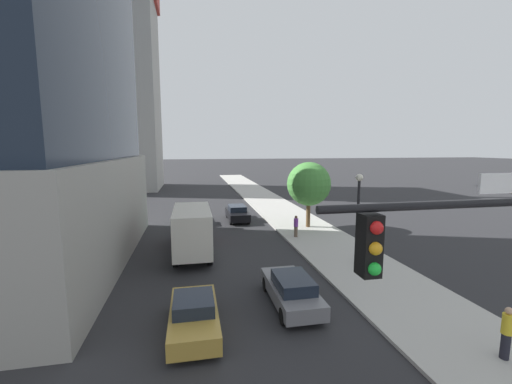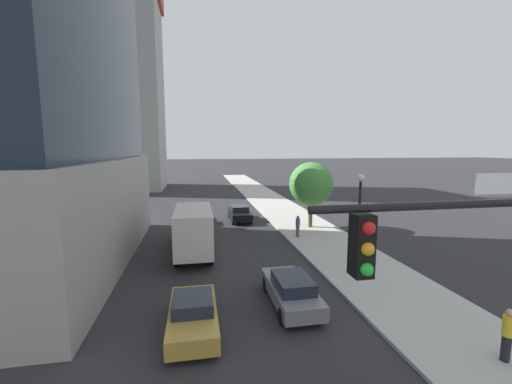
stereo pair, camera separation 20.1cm
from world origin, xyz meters
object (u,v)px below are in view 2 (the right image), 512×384
at_px(street_lamp, 360,205).
at_px(car_gold, 193,314).
at_px(car_gray, 291,290).
at_px(car_green, 195,216).
at_px(traffic_light_pole, 494,282).
at_px(construction_building, 114,78).
at_px(pedestrian_purple_shirt, 298,226).
at_px(pedestrian_yellow_shirt, 507,334).
at_px(box_truck, 194,228).
at_px(street_tree, 311,184).
at_px(car_black, 240,213).

xyz_separation_m(street_lamp, car_gold, (-9.72, -5.44, -3.03)).
bearing_deg(street_lamp, car_gray, -142.49).
bearing_deg(car_gold, car_green, 90.00).
relative_size(traffic_light_pole, car_gray, 1.45).
xyz_separation_m(construction_building, pedestrian_purple_shirt, (20.74, -35.43, -17.44)).
bearing_deg(traffic_light_pole, construction_building, 108.67).
bearing_deg(construction_building, car_gray, -69.51).
distance_m(construction_building, pedestrian_yellow_shirt, 58.47).
height_order(construction_building, car_green, construction_building).
xyz_separation_m(car_gold, box_truck, (-0.00, 9.45, 1.10)).
bearing_deg(car_gray, street_tree, 66.74).
distance_m(car_green, pedestrian_purple_shirt, 10.50).
xyz_separation_m(construction_building, car_green, (12.79, -28.57, -17.75)).
height_order(street_lamp, car_gold, street_lamp).
bearing_deg(construction_building, pedestrian_purple_shirt, -59.66).
bearing_deg(box_truck, pedestrian_yellow_shirt, -52.93).
bearing_deg(car_gold, pedestrian_purple_shirt, 55.70).
distance_m(car_black, pedestrian_purple_shirt, 8.03).
bearing_deg(car_gray, pedestrian_yellow_shirt, -41.89).
bearing_deg(traffic_light_pole, street_tree, 78.44).
bearing_deg(street_lamp, pedestrian_yellow_shirt, -87.88).
bearing_deg(car_green, car_black, 3.98).
height_order(car_gray, pedestrian_purple_shirt, pedestrian_purple_shirt).
xyz_separation_m(street_lamp, pedestrian_yellow_shirt, (0.34, -9.30, -2.65)).
bearing_deg(pedestrian_purple_shirt, pedestrian_yellow_shirt, -82.21).
relative_size(street_tree, box_truck, 0.74).
bearing_deg(street_tree, street_lamp, -91.85).
xyz_separation_m(street_lamp, street_tree, (0.29, 9.10, 0.22)).
bearing_deg(street_tree, box_truck, -153.09).
relative_size(construction_building, traffic_light_pole, 6.45).
distance_m(box_truck, pedestrian_purple_shirt, 8.28).
relative_size(traffic_light_pole, car_black, 1.45).
height_order(pedestrian_purple_shirt, pedestrian_yellow_shirt, pedestrian_yellow_shirt).
relative_size(car_gold, pedestrian_yellow_shirt, 2.38).
relative_size(car_gold, car_gray, 0.93).
bearing_deg(street_lamp, car_gold, -150.79).
bearing_deg(car_green, pedestrian_purple_shirt, -40.80).
height_order(construction_building, car_black, construction_building).
height_order(street_tree, pedestrian_purple_shirt, street_tree).
relative_size(car_gray, pedestrian_yellow_shirt, 2.57).
distance_m(street_tree, car_green, 11.25).
bearing_deg(pedestrian_yellow_shirt, car_gray, 138.11).
height_order(street_lamp, pedestrian_purple_shirt, street_lamp).
bearing_deg(car_gold, street_lamp, 29.21).
distance_m(construction_building, car_black, 37.49).
distance_m(traffic_light_pole, car_gray, 9.47).
height_order(street_lamp, car_black, street_lamp).
distance_m(street_tree, car_gray, 14.77).
height_order(box_truck, pedestrian_purple_shirt, box_truck).
xyz_separation_m(box_truck, pedestrian_yellow_shirt, (10.06, -13.32, -0.72)).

